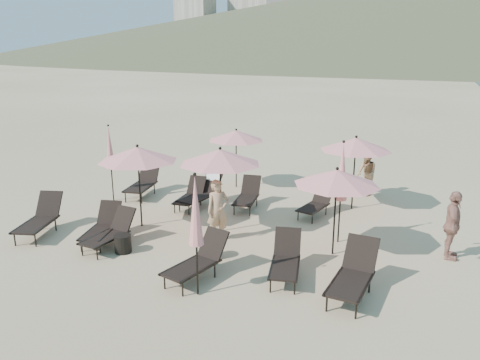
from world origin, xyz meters
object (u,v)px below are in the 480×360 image
at_px(lounger_2, 110,232).
at_px(umbrella_open_3, 236,135).
at_px(lounger_7, 203,190).
at_px(umbrella_closed_2, 110,148).
at_px(beachgoer_b, 366,173).
at_px(umbrella_open_1, 220,157).
at_px(lounger_5, 354,274).
at_px(lounger_4, 286,259).
at_px(lounger_1, 102,226).
at_px(umbrella_closed_1, 342,172).
at_px(side_table_1, 210,249).
at_px(umbrella_open_4, 356,144).
at_px(lounger_9, 248,195).
at_px(umbrella_open_0, 138,154).
at_px(lounger_3, 198,260).
at_px(lounger_6, 143,182).
at_px(beachgoer_a, 218,211).
at_px(lounger_8, 191,195).
at_px(lounger_0, 40,218).
at_px(umbrella_open_2, 337,177).
at_px(umbrella_closed_0, 196,211).
at_px(beachgoer_c, 452,225).

height_order(lounger_2, umbrella_open_3, umbrella_open_3).
relative_size(lounger_7, umbrella_closed_2, 0.71).
bearing_deg(lounger_2, beachgoer_b, 58.54).
distance_m(umbrella_open_1, beachgoer_b, 5.97).
height_order(lounger_5, umbrella_open_3, umbrella_open_3).
relative_size(lounger_4, umbrella_closed_2, 0.66).
xyz_separation_m(lounger_1, umbrella_closed_2, (-1.85, 2.91, 1.34)).
height_order(umbrella_closed_1, side_table_1, umbrella_closed_1).
bearing_deg(umbrella_open_4, side_table_1, -117.23).
relative_size(lounger_9, umbrella_open_4, 0.70).
height_order(lounger_2, beachgoer_b, beachgoer_b).
height_order(umbrella_open_1, side_table_1, umbrella_open_1).
distance_m(lounger_1, umbrella_open_0, 2.12).
bearing_deg(lounger_4, umbrella_open_4, 71.13).
relative_size(lounger_3, umbrella_open_0, 0.74).
distance_m(lounger_6, beachgoer_a, 4.74).
distance_m(umbrella_open_0, side_table_1, 3.49).
relative_size(lounger_8, lounger_9, 0.94).
xyz_separation_m(lounger_6, umbrella_open_1, (3.78, -1.96, 1.60)).
distance_m(lounger_0, umbrella_open_2, 7.84).
bearing_deg(umbrella_open_3, lounger_6, -139.77).
distance_m(lounger_9, umbrella_open_3, 2.77).
xyz_separation_m(lounger_3, umbrella_open_4, (2.32, 5.94, 1.61)).
bearing_deg(lounger_7, umbrella_open_0, -98.95).
xyz_separation_m(lounger_5, umbrella_open_1, (-3.90, 2.17, 1.60)).
bearing_deg(umbrella_closed_2, umbrella_closed_1, -5.06).
bearing_deg(umbrella_closed_1, lounger_4, -106.29).
relative_size(lounger_8, umbrella_open_1, 0.65).
height_order(umbrella_open_3, side_table_1, umbrella_open_3).
bearing_deg(lounger_9, umbrella_open_0, -138.54).
distance_m(lounger_6, umbrella_open_3, 3.59).
bearing_deg(lounger_7, umbrella_open_3, 96.70).
relative_size(lounger_5, umbrella_open_1, 0.78).
relative_size(lounger_3, umbrella_open_4, 0.75).
xyz_separation_m(lounger_3, umbrella_closed_0, (0.30, -0.62, 1.34)).
relative_size(umbrella_closed_1, beachgoer_c, 1.61).
distance_m(lounger_6, umbrella_open_1, 4.55).
height_order(lounger_5, umbrella_open_2, umbrella_open_2).
bearing_deg(umbrella_closed_0, beachgoer_c, 38.64).
bearing_deg(umbrella_open_2, lounger_2, -162.14).
distance_m(umbrella_closed_2, beachgoer_c, 10.20).
xyz_separation_m(lounger_6, umbrella_closed_0, (4.77, -5.28, 1.30)).
bearing_deg(lounger_8, lounger_4, -44.00).
relative_size(umbrella_open_4, beachgoer_a, 1.43).
relative_size(umbrella_open_2, umbrella_closed_0, 0.85).
height_order(lounger_0, umbrella_open_4, umbrella_open_4).
bearing_deg(umbrella_open_1, lounger_1, -145.02).
relative_size(side_table_1, beachgoer_a, 0.26).
relative_size(lounger_5, lounger_8, 1.19).
height_order(umbrella_open_4, umbrella_closed_1, umbrella_closed_1).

